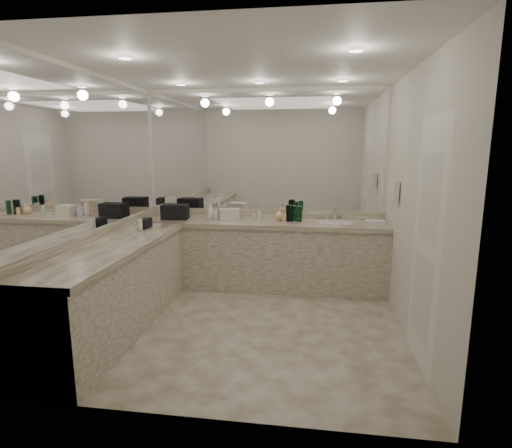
% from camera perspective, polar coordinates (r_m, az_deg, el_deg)
% --- Properties ---
extents(floor, '(3.20, 3.20, 0.00)m').
position_cam_1_polar(floor, '(4.34, -1.25, -14.21)').
color(floor, '#BEB4A2').
rests_on(floor, ground).
extents(ceiling, '(3.20, 3.20, 0.00)m').
position_cam_1_polar(ceiling, '(4.00, -1.42, 21.83)').
color(ceiling, white).
rests_on(ceiling, floor).
extents(wall_back, '(3.20, 0.02, 2.60)m').
position_cam_1_polar(wall_back, '(5.44, 1.26, 5.19)').
color(wall_back, beige).
rests_on(wall_back, floor).
extents(wall_left, '(0.02, 3.00, 2.60)m').
position_cam_1_polar(wall_left, '(4.51, -21.84, 3.23)').
color(wall_left, beige).
rests_on(wall_left, floor).
extents(wall_right, '(0.02, 3.00, 2.60)m').
position_cam_1_polar(wall_right, '(4.03, 21.76, 2.40)').
color(wall_right, beige).
rests_on(wall_right, floor).
extents(vanity_back_base, '(3.20, 0.60, 0.84)m').
position_cam_1_polar(vanity_back_base, '(5.31, 0.84, -4.63)').
color(vanity_back_base, beige).
rests_on(vanity_back_base, floor).
extents(vanity_back_top, '(3.20, 0.64, 0.06)m').
position_cam_1_polar(vanity_back_top, '(5.20, 0.84, 0.13)').
color(vanity_back_top, beige).
rests_on(vanity_back_top, vanity_back_base).
extents(vanity_left_base, '(0.60, 2.40, 0.84)m').
position_cam_1_polar(vanity_left_base, '(4.31, -19.50, -9.00)').
color(vanity_left_base, beige).
rests_on(vanity_left_base, floor).
extents(vanity_left_top, '(0.64, 2.42, 0.06)m').
position_cam_1_polar(vanity_left_top, '(4.18, -19.77, -3.19)').
color(vanity_left_top, beige).
rests_on(vanity_left_top, vanity_left_base).
extents(backsplash_back, '(3.20, 0.04, 0.10)m').
position_cam_1_polar(backsplash_back, '(5.47, 1.22, 1.51)').
color(backsplash_back, beige).
rests_on(backsplash_back, vanity_back_top).
extents(backsplash_left, '(0.04, 3.00, 0.10)m').
position_cam_1_polar(backsplash_left, '(4.56, -21.32, -1.14)').
color(backsplash_left, beige).
rests_on(backsplash_left, vanity_left_top).
extents(mirror_back, '(3.12, 0.01, 1.55)m').
position_cam_1_polar(mirror_back, '(5.40, 1.27, 10.19)').
color(mirror_back, white).
rests_on(mirror_back, wall_back).
extents(mirror_left, '(0.01, 2.92, 1.55)m').
position_cam_1_polar(mirror_left, '(4.47, -22.14, 9.26)').
color(mirror_left, white).
rests_on(mirror_left, wall_left).
extents(sink, '(0.44, 0.44, 0.03)m').
position_cam_1_polar(sink, '(5.17, 11.35, 0.14)').
color(sink, white).
rests_on(sink, vanity_back_top).
extents(faucet, '(0.24, 0.16, 0.14)m').
position_cam_1_polar(faucet, '(5.37, 11.26, 1.34)').
color(faucet, silver).
rests_on(faucet, vanity_back_top).
extents(wall_phone, '(0.06, 0.10, 0.24)m').
position_cam_1_polar(wall_phone, '(4.69, 19.30, 4.28)').
color(wall_phone, white).
rests_on(wall_phone, wall_right).
extents(door, '(0.02, 0.82, 2.10)m').
position_cam_1_polar(door, '(3.59, 23.12, -2.71)').
color(door, white).
rests_on(door, wall_right).
extents(black_toiletry_bag, '(0.36, 0.24, 0.19)m').
position_cam_1_polar(black_toiletry_bag, '(5.40, -11.48, 1.70)').
color(black_toiletry_bag, black).
rests_on(black_toiletry_bag, vanity_back_top).
extents(black_bag_spill, '(0.09, 0.20, 0.11)m').
position_cam_1_polar(black_bag_spill, '(4.89, -15.50, 0.03)').
color(black_bag_spill, black).
rests_on(black_bag_spill, vanity_left_top).
extents(cream_cosmetic_case, '(0.29, 0.21, 0.15)m').
position_cam_1_polar(cream_cosmetic_case, '(5.26, -3.81, 1.39)').
color(cream_cosmetic_case, beige).
rests_on(cream_cosmetic_case, vanity_back_top).
extents(hand_towel, '(0.23, 0.16, 0.04)m').
position_cam_1_polar(hand_towel, '(5.22, 16.62, 0.27)').
color(hand_towel, white).
rests_on(hand_towel, vanity_back_top).
extents(lotion_left, '(0.05, 0.05, 0.13)m').
position_cam_1_polar(lotion_left, '(4.75, -16.24, -0.20)').
color(lotion_left, white).
rests_on(lotion_left, vanity_left_top).
extents(soap_bottle_a, '(0.11, 0.11, 0.23)m').
position_cam_1_polar(soap_bottle_a, '(5.37, -6.56, 1.96)').
color(soap_bottle_a, white).
rests_on(soap_bottle_a, vanity_back_top).
extents(soap_bottle_b, '(0.09, 0.09, 0.17)m').
position_cam_1_polar(soap_bottle_b, '(5.32, -5.67, 1.57)').
color(soap_bottle_b, white).
rests_on(soap_bottle_b, vanity_back_top).
extents(soap_bottle_c, '(0.16, 0.16, 0.16)m').
position_cam_1_polar(soap_bottle_c, '(5.22, 3.38, 1.39)').
color(soap_bottle_c, '#E7BE80').
rests_on(soap_bottle_c, vanity_back_top).
extents(green_bottle_0, '(0.07, 0.07, 0.20)m').
position_cam_1_polar(green_bottle_0, '(5.17, 6.22, 1.44)').
color(green_bottle_0, '#104E2A').
rests_on(green_bottle_0, vanity_back_top).
extents(green_bottle_1, '(0.07, 0.07, 0.19)m').
position_cam_1_polar(green_bottle_1, '(5.24, 5.48, 1.56)').
color(green_bottle_1, '#104E2A').
rests_on(green_bottle_1, vanity_back_top).
extents(green_bottle_2, '(0.06, 0.06, 0.20)m').
position_cam_1_polar(green_bottle_2, '(5.17, 4.97, 1.48)').
color(green_bottle_2, '#104E2A').
rests_on(green_bottle_2, vanity_back_top).
extents(green_bottle_3, '(0.07, 0.07, 0.21)m').
position_cam_1_polar(green_bottle_3, '(5.17, 4.82, 1.57)').
color(green_bottle_3, '#104E2A').
rests_on(green_bottle_3, vanity_back_top).
extents(green_bottle_4, '(0.07, 0.07, 0.21)m').
position_cam_1_polar(green_bottle_4, '(5.18, 4.69, 1.55)').
color(green_bottle_4, '#104E2A').
rests_on(green_bottle_4, vanity_back_top).
extents(amenity_bottle_0, '(0.05, 0.05, 0.09)m').
position_cam_1_polar(amenity_bottle_0, '(5.27, 5.37, 1.07)').
color(amenity_bottle_0, white).
rests_on(amenity_bottle_0, vanity_back_top).
extents(amenity_bottle_1, '(0.06, 0.06, 0.09)m').
position_cam_1_polar(amenity_bottle_1, '(5.33, -5.14, 1.17)').
color(amenity_bottle_1, '#F2D84C').
rests_on(amenity_bottle_1, vanity_back_top).
extents(amenity_bottle_2, '(0.04, 0.04, 0.13)m').
position_cam_1_polar(amenity_bottle_2, '(5.44, -6.81, 1.55)').
color(amenity_bottle_2, '#E0B28C').
rests_on(amenity_bottle_2, vanity_back_top).
extents(amenity_bottle_3, '(0.04, 0.04, 0.14)m').
position_cam_1_polar(amenity_bottle_3, '(5.41, -7.07, 1.55)').
color(amenity_bottle_3, '#E0B28C').
rests_on(amenity_bottle_3, vanity_back_top).
extents(amenity_bottle_4, '(0.04, 0.04, 0.13)m').
position_cam_1_polar(amenity_bottle_4, '(5.24, 0.46, 1.29)').
color(amenity_bottle_4, white).
rests_on(amenity_bottle_4, vanity_back_top).
extents(amenity_bottle_5, '(0.05, 0.05, 0.10)m').
position_cam_1_polar(amenity_bottle_5, '(5.16, -0.25, 0.96)').
color(amenity_bottle_5, silver).
rests_on(amenity_bottle_5, vanity_back_top).
extents(amenity_bottle_6, '(0.05, 0.05, 0.12)m').
position_cam_1_polar(amenity_bottle_6, '(5.40, -3.60, 1.50)').
color(amenity_bottle_6, '#E0B28C').
rests_on(amenity_bottle_6, vanity_back_top).
extents(amenity_bottle_7, '(0.06, 0.06, 0.11)m').
position_cam_1_polar(amenity_bottle_7, '(5.29, 4.81, 1.21)').
color(amenity_bottle_7, white).
rests_on(amenity_bottle_7, vanity_back_top).
extents(amenity_bottle_8, '(0.05, 0.05, 0.11)m').
position_cam_1_polar(amenity_bottle_8, '(5.13, 4.06, 0.91)').
color(amenity_bottle_8, '#E0B28C').
rests_on(amenity_bottle_8, vanity_back_top).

